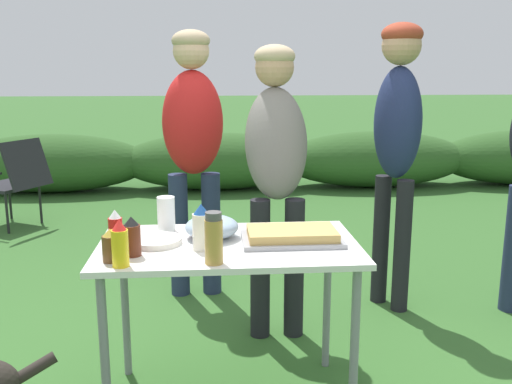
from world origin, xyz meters
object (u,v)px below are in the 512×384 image
Objects in this scene: paper_cup_stack at (166,214)px; beer_bottle at (111,246)px; folding_table at (229,260)px; plate_stack at (155,241)px; bbq_sauce_bottle at (132,237)px; ketchup_bottle at (116,230)px; mustard_bottle at (120,244)px; mayo_bottle at (201,228)px; standing_person_in_gray_fleece at (397,130)px; camp_chair_green_behind_table at (14,178)px; standing_person_in_navy_coat at (193,136)px; food_tray at (292,236)px; spice_jar at (214,239)px; mixing_bowl at (212,227)px; standing_person_in_olive_jacket at (276,154)px.

paper_cup_stack is 0.45m from beer_bottle.
folding_table is 4.98× the size of plate_stack.
ketchup_bottle is (-0.08, 0.11, 0.00)m from bbq_sauce_bottle.
mustard_bottle reaches higher than plate_stack.
ketchup_bottle reaches higher than folding_table.
standing_person_in_gray_fleece is (1.15, 1.06, 0.28)m from mayo_bottle.
bbq_sauce_bottle is (-0.27, -0.06, -0.02)m from mayo_bottle.
mayo_bottle reaches higher than bbq_sauce_bottle.
bbq_sauce_bottle is 0.19× the size of camp_chair_green_behind_table.
beer_bottle is at bearing -156.40° from folding_table.
camp_chair_green_behind_table reaches higher than plate_stack.
standing_person_in_navy_coat is (-1.22, 0.30, -0.06)m from standing_person_in_gray_fleece.
camp_chair_green_behind_table is at bearing 117.66° from plate_stack.
paper_cup_stack reaches higher than food_tray.
mustard_bottle is at bearing -126.67° from camp_chair_green_behind_table.
plate_stack is at bearing -99.64° from paper_cup_stack.
bbq_sauce_bottle is at bearing 77.81° from mustard_bottle.
spice_jar is 0.24× the size of camp_chair_green_behind_table.
food_tray is 0.43m from spice_jar.
camp_chair_green_behind_table is at bearing 119.73° from mayo_bottle.
paper_cup_stack is 0.19× the size of camp_chair_green_behind_table.
standing_person_in_gray_fleece is 2.08× the size of camp_chair_green_behind_table.
plate_stack is 0.13× the size of standing_person_in_navy_coat.
mayo_bottle is (-0.04, -0.16, 0.04)m from mixing_bowl.
plate_stack is 0.38m from spice_jar.
paper_cup_stack reaches higher than plate_stack.
food_tray is at bearing 2.25° from ketchup_bottle.
spice_jar is at bearing -72.11° from standing_person_in_gray_fleece.
camp_chair_green_behind_table is (-2.93, 2.06, -0.64)m from standing_person_in_gray_fleece.
ketchup_bottle is 0.09× the size of standing_person_in_gray_fleece.
spice_jar is (0.39, -0.05, 0.04)m from beer_bottle.
spice_jar is (0.40, -0.23, 0.02)m from ketchup_bottle.
standing_person_in_olive_jacket is 0.71m from standing_person_in_navy_coat.
paper_cup_stack reaches higher than folding_table.
bbq_sauce_bottle reaches higher than food_tray.
camp_chair_green_behind_table reaches higher than food_tray.
standing_person_in_gray_fleece reaches higher than plate_stack.
plate_stack is 0.25m from mixing_bowl.
beer_bottle is at bearing 172.20° from spice_jar.
bbq_sauce_bottle is 1.45m from standing_person_in_navy_coat.
mayo_bottle is 1.20× the size of bbq_sauce_bottle.
standing_person_in_gray_fleece reaches higher than beer_bottle.
standing_person_in_navy_coat reaches higher than ketchup_bottle.
bbq_sauce_bottle is at bearing -53.03° from ketchup_bottle.
mustard_bottle is (-0.10, -0.28, 0.07)m from plate_stack.
spice_jar is at bearing -74.48° from mayo_bottle.
mustard_bottle is (-0.34, -0.34, 0.04)m from mixing_bowl.
bbq_sauce_bottle is 0.13m from ketchup_bottle.
standing_person_in_navy_coat reaches higher than food_tray.
food_tray is 1.29m from standing_person_in_gray_fleece.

